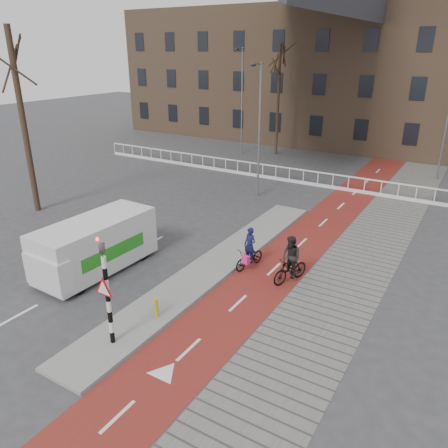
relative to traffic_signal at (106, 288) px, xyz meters
The scene contains 16 objects.
ground 2.90m from the traffic_signal, 73.47° to the left, with size 120.00×120.00×0.00m, color #38383A.
bike_lane 12.36m from the traffic_signal, 80.09° to the left, with size 2.50×60.00×0.01m, color maroon.
sidewalk 13.13m from the traffic_signal, 67.82° to the left, with size 3.00×60.00×0.01m, color slate.
curb_island 6.32m from the traffic_signal, 90.95° to the left, with size 1.80×16.00×0.12m, color gray.
traffic_signal is the anchor object (origin of this frame).
bollard 2.35m from the traffic_signal, 80.60° to the left, with size 0.12×0.12×0.68m, color gold.
cyclist_near 6.90m from the traffic_signal, 80.18° to the left, with size 0.88×1.71×1.73m.
cyclist_far 7.20m from the traffic_signal, 64.54° to the left, with size 1.09×1.79×1.87m.
van 5.28m from the traffic_signal, 140.66° to the left, with size 2.17×5.06×2.15m.
railing 19.60m from the traffic_signal, 103.02° to the left, with size 28.00×0.10×0.99m.
townhouse_row 34.60m from the traffic_signal, 94.04° to the left, with size 46.00×10.00×15.90m.
tree_left 14.15m from the traffic_signal, 151.51° to the left, with size 0.31×0.31×9.49m, color #302115.
tree_mid 27.10m from the traffic_signal, 104.35° to the left, with size 0.22×0.22×8.77m, color #302115.
streetlight_near 15.58m from the traffic_signal, 100.60° to the left, with size 0.12×0.12×7.71m, color slate.
streetlight_left 26.65m from the traffic_signal, 110.60° to the left, with size 0.12×0.12×8.47m, color slate.
streetlight_right 25.63m from the traffic_signal, 76.29° to the left, with size 0.12×0.12×7.44m, color slate.
Camera 1 is at (7.95, -9.62, 8.39)m, focal length 35.00 mm.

